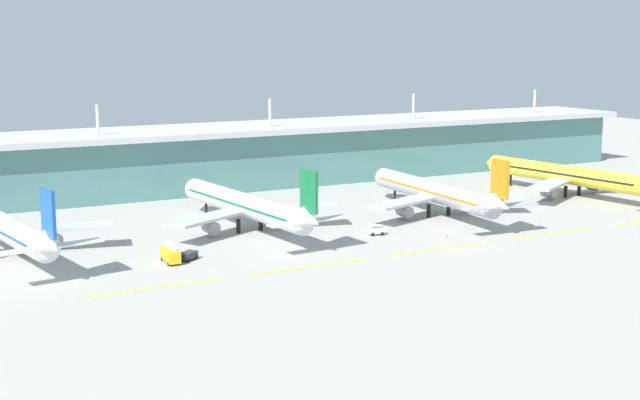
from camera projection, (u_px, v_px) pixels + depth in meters
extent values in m
plane|color=#A8A59E|center=(454.00, 249.00, 202.19)|extent=(600.00, 600.00, 0.00)
cube|color=slate|center=(263.00, 157.00, 292.09)|extent=(280.00, 28.00, 17.85)
cube|color=silver|center=(263.00, 128.00, 290.32)|extent=(288.00, 34.00, 1.80)
cylinder|color=silver|center=(98.00, 120.00, 258.46)|extent=(0.90, 0.90, 9.00)
cylinder|color=silver|center=(270.00, 113.00, 284.49)|extent=(0.90, 0.90, 9.00)
cylinder|color=silver|center=(413.00, 106.00, 310.52)|extent=(0.90, 0.90, 9.00)
cylinder|color=silver|center=(535.00, 101.00, 336.55)|extent=(0.90, 0.90, 9.00)
cylinder|color=white|center=(0.00, 225.00, 196.57)|extent=(14.77, 57.92, 5.80)
cone|color=white|center=(52.00, 246.00, 171.40)|extent=(5.91, 7.32, 5.72)
cube|color=#19519E|center=(48.00, 213.00, 171.02)|extent=(1.69, 6.43, 9.50)
cube|color=white|center=(23.00, 251.00, 168.55)|extent=(10.38, 4.73, 0.36)
cube|color=white|center=(78.00, 243.00, 175.10)|extent=(10.38, 4.73, 0.36)
cube|color=#B7BABF|center=(60.00, 227.00, 200.48)|extent=(24.91, 12.02, 0.70)
cylinder|color=gray|center=(53.00, 239.00, 201.40)|extent=(3.87, 4.95, 3.20)
cylinder|color=black|center=(20.00, 246.00, 196.97)|extent=(1.10, 1.10, 3.60)
cube|color=#19519E|center=(0.00, 223.00, 196.50)|extent=(13.91, 52.22, 0.60)
cylinder|color=silver|center=(244.00, 204.00, 221.48)|extent=(11.31, 56.75, 5.80)
cone|color=silver|center=(191.00, 188.00, 246.18)|extent=(5.88, 4.52, 5.51)
cone|color=silver|center=(311.00, 221.00, 195.74)|extent=(5.56, 7.08, 5.72)
cube|color=#146B38|center=(309.00, 191.00, 195.40)|extent=(1.32, 6.44, 9.50)
cube|color=silver|center=(289.00, 224.00, 193.18)|extent=(10.27, 4.17, 0.36)
cube|color=silver|center=(330.00, 218.00, 199.20)|extent=(10.27, 4.17, 0.36)
cube|color=#B7BABF|center=(209.00, 218.00, 211.53)|extent=(24.42, 17.15, 0.70)
cylinder|color=gray|center=(211.00, 227.00, 213.87)|extent=(3.63, 4.79, 3.20)
cube|color=#B7BABF|center=(293.00, 207.00, 224.67)|extent=(24.94, 13.29, 0.70)
cylinder|color=gray|center=(286.00, 217.00, 225.69)|extent=(3.63, 4.79, 3.20)
cylinder|color=black|center=(206.00, 209.00, 239.62)|extent=(0.70, 0.70, 3.60)
cylinder|color=black|center=(238.00, 226.00, 218.12)|extent=(1.10, 1.10, 3.60)
cylinder|color=black|center=(261.00, 223.00, 221.62)|extent=(1.10, 1.10, 3.60)
cube|color=#146B38|center=(244.00, 203.00, 221.40)|extent=(10.79, 51.14, 0.60)
cylinder|color=#ADB2BC|center=(433.00, 191.00, 240.53)|extent=(8.23, 54.95, 5.80)
cone|color=#ADB2BC|center=(380.00, 176.00, 266.58)|extent=(5.68, 4.24, 5.51)
cone|color=#ADB2BC|center=(501.00, 206.00, 213.39)|extent=(5.22, 6.84, 5.72)
cube|color=orange|center=(500.00, 179.00, 213.11)|extent=(0.98, 6.42, 9.50)
cube|color=#ADB2BC|center=(482.00, 208.00, 211.52)|extent=(10.13, 3.64, 0.36)
cube|color=#ADB2BC|center=(518.00, 204.00, 216.21)|extent=(10.13, 3.64, 0.36)
cube|color=#B7BABF|center=(404.00, 202.00, 231.73)|extent=(24.89, 14.41, 0.70)
cylinder|color=gray|center=(405.00, 211.00, 234.03)|extent=(3.40, 4.64, 3.20)
cube|color=#B7BABF|center=(478.00, 195.00, 241.96)|extent=(24.66, 16.16, 0.70)
cylinder|color=gray|center=(472.00, 205.00, 243.23)|extent=(3.40, 4.64, 3.20)
cylinder|color=black|center=(395.00, 196.00, 259.58)|extent=(0.70, 0.70, 3.60)
cylinder|color=black|center=(429.00, 211.00, 237.36)|extent=(1.10, 1.10, 3.60)
cylinder|color=black|center=(449.00, 209.00, 240.08)|extent=(1.10, 1.10, 3.60)
cube|color=orange|center=(433.00, 190.00, 240.46)|extent=(8.02, 49.48, 0.60)
cylinder|color=yellow|center=(565.00, 174.00, 270.56)|extent=(13.31, 58.99, 5.80)
cone|color=yellow|center=(490.00, 163.00, 295.65)|extent=(5.98, 4.68, 5.51)
cube|color=#B7BABF|center=(551.00, 184.00, 260.39)|extent=(24.25, 17.70, 0.70)
cylinder|color=gray|center=(549.00, 192.00, 262.73)|extent=(3.75, 4.87, 3.20)
cube|color=#B7BABF|center=(601.00, 177.00, 274.13)|extent=(24.94, 12.63, 0.70)
cylinder|color=gray|center=(595.00, 185.00, 275.10)|extent=(3.75, 4.87, 3.20)
cylinder|color=black|center=(511.00, 180.00, 289.02)|extent=(0.70, 0.70, 3.60)
cylinder|color=black|center=(566.00, 192.00, 267.18)|extent=(1.10, 1.10, 3.60)
cylinder|color=black|center=(579.00, 190.00, 270.84)|extent=(1.10, 1.10, 3.60)
cube|color=black|center=(565.00, 173.00, 270.49)|extent=(12.59, 53.17, 0.60)
cube|color=yellow|center=(154.00, 288.00, 170.27)|extent=(28.00, 0.70, 0.04)
cube|color=yellow|center=(310.00, 267.00, 186.08)|extent=(28.00, 0.70, 0.04)
cube|color=yellow|center=(440.00, 249.00, 201.88)|extent=(28.00, 0.70, 0.04)
cube|color=yellow|center=(552.00, 234.00, 217.69)|extent=(28.00, 0.70, 0.04)
cube|color=silver|center=(376.00, 230.00, 215.89)|extent=(3.90, 2.51, 1.60)
cube|color=silver|center=(376.00, 226.00, 215.68)|extent=(3.54, 2.44, 0.16)
cylinder|color=black|center=(373.00, 234.00, 214.92)|extent=(0.95, 0.53, 0.90)
cylinder|color=black|center=(370.00, 233.00, 216.45)|extent=(0.95, 0.53, 0.90)
cylinder|color=black|center=(382.00, 234.00, 215.61)|extent=(0.95, 0.53, 0.90)
cylinder|color=black|center=(380.00, 232.00, 217.14)|extent=(0.95, 0.53, 0.90)
cube|color=#333842|center=(188.00, 255.00, 191.44)|extent=(4.98, 4.51, 1.40)
cylinder|color=black|center=(188.00, 260.00, 189.74)|extent=(0.94, 0.81, 0.90)
cylinder|color=black|center=(180.00, 259.00, 190.68)|extent=(0.94, 0.81, 0.90)
cylinder|color=black|center=(196.00, 257.00, 192.45)|extent=(0.94, 0.81, 0.90)
cylinder|color=black|center=(188.00, 256.00, 193.39)|extent=(0.94, 0.81, 0.90)
cube|color=gold|center=(170.00, 255.00, 189.20)|extent=(2.88, 7.29, 2.60)
cylinder|color=silver|center=(171.00, 246.00, 188.09)|extent=(2.15, 4.07, 2.00)
cylinder|color=black|center=(162.00, 259.00, 191.16)|extent=(0.38, 0.91, 0.90)
cylinder|color=black|center=(173.00, 257.00, 192.16)|extent=(0.38, 0.91, 0.90)
cylinder|color=black|center=(169.00, 264.00, 186.70)|extent=(0.38, 0.91, 0.90)
cylinder|color=black|center=(179.00, 263.00, 187.71)|extent=(0.38, 0.91, 0.90)
cone|color=orange|center=(447.00, 236.00, 213.79)|extent=(0.56, 0.56, 0.70)
cone|color=orange|center=(531.00, 225.00, 225.70)|extent=(0.56, 0.56, 0.70)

